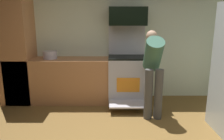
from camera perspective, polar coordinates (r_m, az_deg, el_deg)
wall_back at (r=4.60m, az=-0.29°, el=8.74°), size 5.20×0.12×2.60m
lower_cabinet_run at (r=4.49m, az=-11.87°, el=-2.68°), size 2.40×0.60×0.90m
cabinet_column at (r=4.68m, az=-24.34°, el=4.59°), size 0.60×0.60×2.10m
oven_range at (r=4.37m, az=3.94°, el=-1.99°), size 0.76×1.04×1.56m
microwave at (r=4.32m, az=4.10°, el=14.20°), size 0.74×0.38×0.35m
person_cook at (r=3.66m, az=10.89°, el=0.76°), size 0.31×0.60×1.48m
stock_pot at (r=4.46m, az=-16.49°, el=3.91°), size 0.28×0.28×0.16m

